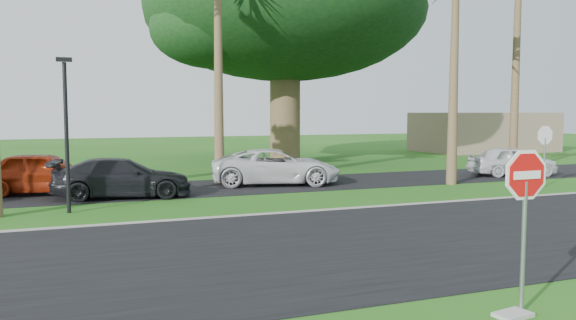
# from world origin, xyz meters

# --- Properties ---
(ground) EXTENTS (120.00, 120.00, 0.00)m
(ground) POSITION_xyz_m (0.00, 0.00, 0.00)
(ground) COLOR #1C5314
(ground) RESTS_ON ground
(road) EXTENTS (120.00, 8.00, 0.02)m
(road) POSITION_xyz_m (0.00, 2.00, 0.01)
(road) COLOR black
(road) RESTS_ON ground
(parking_strip) EXTENTS (120.00, 5.00, 0.02)m
(parking_strip) POSITION_xyz_m (0.00, 12.50, 0.01)
(parking_strip) COLOR black
(parking_strip) RESTS_ON ground
(curb) EXTENTS (120.00, 0.12, 0.06)m
(curb) POSITION_xyz_m (0.00, 6.05, 0.03)
(curb) COLOR gray
(curb) RESTS_ON ground
(stop_sign_near) EXTENTS (1.05, 0.07, 2.62)m
(stop_sign_near) POSITION_xyz_m (0.50, -3.00, 1.77)
(stop_sign_near) COLOR gray
(stop_sign_near) RESTS_ON ground
(stop_sign_far) EXTENTS (1.05, 0.07, 2.62)m
(stop_sign_far) POSITION_xyz_m (12.00, 8.00, 1.77)
(stop_sign_far) COLOR gray
(stop_sign_far) RESTS_ON ground
(canopy_tree) EXTENTS (16.50, 16.50, 13.12)m
(canopy_tree) POSITION_xyz_m (6.00, 22.00, 8.95)
(canopy_tree) COLOR brown
(canopy_tree) RESTS_ON ground
(streetlight_right) EXTENTS (0.45, 0.25, 4.64)m
(streetlight_right) POSITION_xyz_m (-6.00, 8.50, 2.65)
(streetlight_right) COLOR black
(streetlight_right) RESTS_ON ground
(building_far) EXTENTS (10.00, 6.00, 3.00)m
(building_far) POSITION_xyz_m (24.00, 26.00, 1.50)
(building_far) COLOR gray
(building_far) RESTS_ON ground
(car_red) EXTENTS (4.89, 2.78, 1.57)m
(car_red) POSITION_xyz_m (-6.89, 12.87, 0.78)
(car_red) COLOR #96250C
(car_red) RESTS_ON ground
(car_dark) EXTENTS (5.02, 2.57, 1.39)m
(car_dark) POSITION_xyz_m (-4.24, 11.04, 0.70)
(car_dark) COLOR black
(car_dark) RESTS_ON ground
(car_minivan) EXTENTS (5.80, 3.74, 1.49)m
(car_minivan) POSITION_xyz_m (2.05, 12.51, 0.74)
(car_minivan) COLOR silver
(car_minivan) RESTS_ON ground
(car_pickup) EXTENTS (4.35, 2.47, 1.39)m
(car_pickup) POSITION_xyz_m (13.67, 11.58, 0.70)
(car_pickup) COLOR silver
(car_pickup) RESTS_ON ground
(utility_slab) EXTENTS (0.60, 0.43, 0.06)m
(utility_slab) POSITION_xyz_m (0.26, -3.10, 0.03)
(utility_slab) COLOR #9D9D95
(utility_slab) RESTS_ON ground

